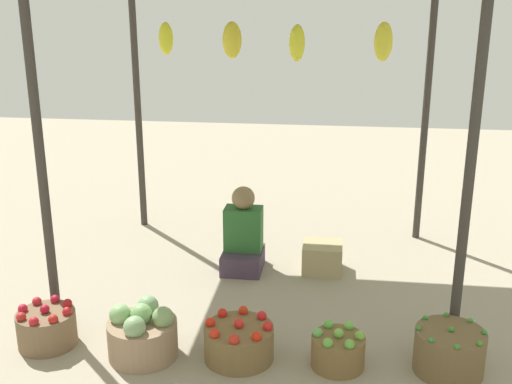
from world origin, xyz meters
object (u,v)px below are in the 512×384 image
basket_red_apples (47,327)px  vendor_person (243,238)px  basket_red_tomatoes (239,342)px  wooden_crate_near_vendor (322,257)px  basket_green_apples (338,350)px  basket_green_chilies (449,351)px  basket_cabbages (143,334)px

basket_red_apples → vendor_person: bearing=51.3°
basket_red_tomatoes → basket_red_apples: bearing=-179.9°
basket_red_tomatoes → wooden_crate_near_vendor: (0.53, 1.53, 0.00)m
basket_green_apples → basket_green_chilies: bearing=2.8°
basket_red_tomatoes → basket_green_apples: size_ratio=1.33×
basket_green_apples → wooden_crate_near_vendor: basket_green_apples is taller
basket_cabbages → basket_green_chilies: basket_cabbages is taller
vendor_person → basket_green_apples: vendor_person is taller
basket_green_apples → basket_green_chilies: (0.73, 0.04, 0.03)m
basket_green_apples → basket_green_chilies: 0.73m
basket_green_apples → basket_red_apples: bearing=179.9°
basket_red_apples → basket_red_tomatoes: bearing=0.1°
vendor_person → basket_green_chilies: bearing=-42.4°
basket_cabbages → wooden_crate_near_vendor: size_ratio=1.36×
vendor_person → basket_red_tomatoes: vendor_person is taller
basket_green_apples → wooden_crate_near_vendor: (-0.15, 1.54, 0.01)m
vendor_person → wooden_crate_near_vendor: vendor_person is taller
basket_green_chilies → basket_green_apples: bearing=-177.2°
basket_red_apples → wooden_crate_near_vendor: 2.46m
vendor_person → basket_cabbages: (-0.47, -1.55, -0.13)m
vendor_person → basket_cabbages: bearing=-106.8°
basket_red_apples → basket_green_chilies: 2.80m
basket_red_apples → basket_cabbages: size_ratio=0.86×
basket_green_chilies → vendor_person: bearing=137.6°
basket_green_chilies → basket_cabbages: bearing=-177.6°
vendor_person → basket_red_apples: (-1.20, -1.50, -0.16)m
vendor_person → basket_cabbages: 1.63m
basket_cabbages → basket_green_apples: size_ratio=1.33×
basket_red_apples → basket_green_chilies: (2.80, 0.03, 0.01)m
basket_red_tomatoes → basket_green_apples: 0.68m
vendor_person → wooden_crate_near_vendor: size_ratio=2.19×
vendor_person → basket_cabbages: vendor_person is taller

